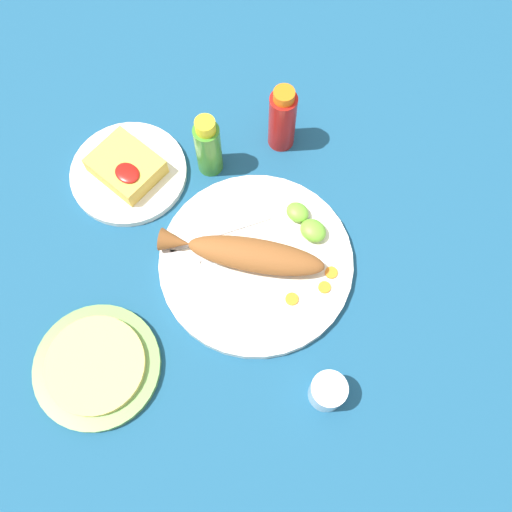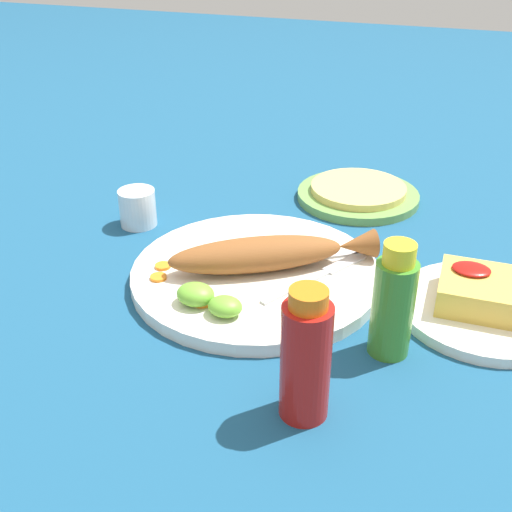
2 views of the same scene
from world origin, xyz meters
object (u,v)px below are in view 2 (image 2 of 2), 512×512
Objects in this scene: fried_fish at (268,253)px; side_plate_fries at (485,309)px; main_plate at (256,275)px; salt_cup at (138,210)px; hot_sauce_bottle_green at (393,303)px; fork_near at (314,257)px; hot_sauce_bottle_red at (306,358)px; tortilla_plate at (358,196)px; fork_far at (322,274)px.

fried_fish is 1.26× the size of side_plate_fries.
salt_cup is at bearing -23.15° from main_plate.
fried_fish is 0.21m from hot_sauce_bottle_green.
main_plate is 0.09m from fork_near.
hot_sauce_bottle_red is 0.68× the size of side_plate_fries.
hot_sauce_bottle_green is at bearing -117.06° from hot_sauce_bottle_red.
fried_fish is 0.31m from tortilla_plate.
fork_near is 0.29m from hot_sauce_bottle_red.
hot_sauce_bottle_red reaches higher than main_plate.
side_plate_fries is at bearing -41.65° from fork_near.
fork_far is at bearing -80.52° from hot_sauce_bottle_red.
side_plate_fries is 1.04× the size of tortilla_plate.
fried_fish reaches higher than side_plate_fries.
fork_far is 0.21m from side_plate_fries.
side_plate_fries is at bearing -124.92° from hot_sauce_bottle_red.
hot_sauce_bottle_green is 0.65× the size of side_plate_fries.
hot_sauce_bottle_red reaches higher than side_plate_fries.
side_plate_fries is (-0.23, 0.04, -0.01)m from fork_near.
hot_sauce_bottle_green is (-0.11, 0.11, 0.05)m from fork_far.
fork_near is at bearing -49.95° from hot_sauce_bottle_green.
fork_near is at bearing 171.66° from salt_cup.
side_plate_fries is at bearing -176.73° from main_plate.
side_plate_fries is (-0.10, -0.11, -0.06)m from hot_sauce_bottle_green.
fork_near is 1.12× the size of hot_sauce_bottle_red.
main_plate is at bearing 156.85° from salt_cup.
salt_cup reaches higher than side_plate_fries.
hot_sauce_bottle_green reaches higher than main_plate.
salt_cup is (0.36, -0.32, -0.04)m from hot_sauce_bottle_red.
main_plate is 0.27m from hot_sauce_bottle_red.
fried_fish is 0.28m from side_plate_fries.
hot_sauce_bottle_green is at bearing 47.69° from side_plate_fries.
hot_sauce_bottle_red is at bearing 119.70° from main_plate.
main_plate is 2.30× the size of hot_sauce_bottle_red.
tortilla_plate is at bearing 32.08° from fork_far.
fork_far is (-0.02, 0.04, 0.00)m from fork_near.
tortilla_plate is at bearing -84.79° from hot_sauce_bottle_red.
hot_sauce_bottle_red reaches higher than hot_sauce_bottle_green.
main_plate is 0.30m from side_plate_fries.
side_plate_fries is at bearing 126.90° from tortilla_plate.
salt_cup is (0.32, -0.09, 0.01)m from fork_far.
hot_sauce_bottle_green is 0.16m from side_plate_fries.
fried_fish is at bearing -63.96° from hot_sauce_bottle_red.
fork_far reaches higher than side_plate_fries.
main_plate is at bearing -0.00° from fried_fish.
tortilla_plate is (0.22, -0.29, 0.00)m from side_plate_fries.
hot_sauce_bottle_green is at bearing 105.81° from tortilla_plate.
side_plate_fries is (-0.28, -0.01, -0.03)m from fried_fish.
hot_sauce_bottle_red is 2.50× the size of salt_cup.
fork_far is at bearing 1.20° from side_plate_fries.
salt_cup reaches higher than tortilla_plate.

